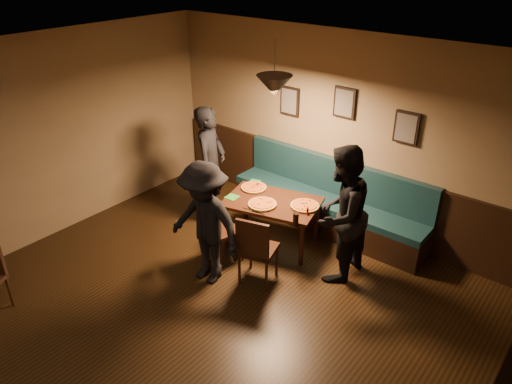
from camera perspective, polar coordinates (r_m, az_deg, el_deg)
floor at (r=5.31m, az=-11.24°, el=-18.52°), size 7.00×7.00×0.00m
ceiling at (r=3.85m, az=-15.10°, el=11.85°), size 7.00×7.00×0.00m
wall_back at (r=6.86m, az=10.29°, el=6.86°), size 6.00×0.00×6.00m
wainscot at (r=7.20m, az=9.58°, el=0.09°), size 5.88×0.06×1.00m
booth_bench at (r=6.99m, az=8.46°, el=-0.71°), size 3.00×0.60×1.00m
picture_left at (r=7.18m, az=4.04°, el=10.73°), size 0.32×0.04×0.42m
picture_center at (r=6.69m, az=10.49°, el=10.39°), size 0.32×0.04×0.42m
picture_right at (r=6.38m, az=17.44°, el=7.30°), size 0.32×0.04×0.42m
pendant_lamp at (r=5.89m, az=2.19°, el=12.53°), size 0.44×0.44×0.25m
dining_table at (r=6.65m, az=1.90°, el=-3.60°), size 1.42×1.10×0.67m
chair_near_left at (r=6.26m, az=-3.98°, el=-4.32°), size 0.51×0.51×0.95m
chair_near_right at (r=5.89m, az=0.28°, el=-6.63°), size 0.52×0.52×0.94m
diner_left at (r=7.07m, az=-5.39°, el=3.27°), size 0.64×0.75×1.76m
diner_right at (r=5.85m, az=10.02°, el=-2.64°), size 0.66×0.85×1.75m
diner_front at (r=5.76m, az=-6.08°, el=-3.78°), size 1.05×0.62×1.59m
pizza_a at (r=6.79m, az=-0.27°, el=0.55°), size 0.45×0.45×0.04m
pizza_b at (r=6.36m, az=0.76°, el=-1.43°), size 0.47×0.47×0.04m
pizza_c at (r=6.36m, az=5.81°, el=-1.63°), size 0.49×0.49×0.04m
soda_glass at (r=5.94m, az=4.75°, el=-3.20°), size 0.07×0.07×0.16m
tabasco_bottle at (r=6.16m, az=6.14°, el=-2.20°), size 0.03×0.03×0.13m
napkin_a at (r=6.99m, az=-0.17°, el=1.21°), size 0.19×0.19×0.01m
napkin_b at (r=6.58m, az=-2.86°, el=-0.60°), size 0.18×0.18×0.01m
cutlery_set at (r=6.24m, az=-0.29°, el=-2.28°), size 0.20×0.07×0.00m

